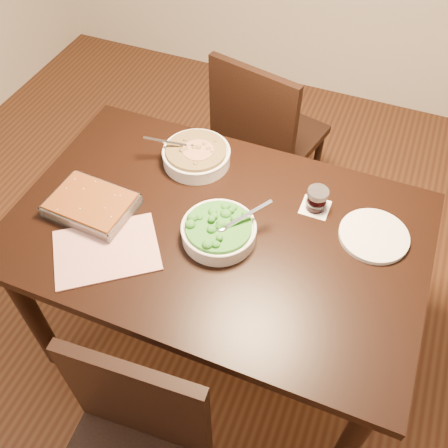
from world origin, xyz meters
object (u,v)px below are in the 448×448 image
at_px(stew_bowl, 196,155).
at_px(broccoli_bowl, 219,231).
at_px(baking_dish, 92,205).
at_px(chair_far, 263,134).
at_px(wine_tumbler, 317,199).
at_px(table, 217,245).
at_px(dinner_plate, 374,236).

xyz_separation_m(stew_bowl, broccoli_bowl, (0.22, -0.31, -0.00)).
relative_size(stew_bowl, baking_dish, 0.93).
distance_m(baking_dish, chair_far, 0.98).
relative_size(stew_bowl, chair_far, 0.30).
bearing_deg(stew_bowl, wine_tumbler, -7.00).
relative_size(table, stew_bowl, 5.10).
bearing_deg(stew_bowl, chair_far, 78.96).
bearing_deg(wine_tumbler, table, -143.15).
distance_m(table, baking_dish, 0.46).
distance_m(stew_bowl, broccoli_bowl, 0.38).
relative_size(baking_dish, dinner_plate, 1.28).
bearing_deg(broccoli_bowl, baking_dish, -173.38).
height_order(table, wine_tumbler, wine_tumbler).
height_order(table, baking_dish, baking_dish).
xyz_separation_m(table, baking_dish, (-0.43, -0.09, 0.12)).
bearing_deg(broccoli_bowl, stew_bowl, 125.30).
bearing_deg(broccoli_bowl, table, 121.86).
relative_size(broccoli_bowl, chair_far, 0.27).
xyz_separation_m(broccoli_bowl, baking_dish, (-0.45, -0.05, -0.01)).
distance_m(table, dinner_plate, 0.53).
height_order(table, stew_bowl, stew_bowl).
relative_size(dinner_plate, chair_far, 0.25).
distance_m(dinner_plate, chair_far, 0.91).
xyz_separation_m(stew_bowl, chair_far, (0.10, 0.52, -0.27)).
bearing_deg(dinner_plate, wine_tumbler, 165.36).
distance_m(table, stew_bowl, 0.36).
bearing_deg(table, chair_far, 96.69).
xyz_separation_m(baking_dish, chair_far, (0.34, 0.88, -0.26)).
xyz_separation_m(table, stew_bowl, (-0.20, 0.27, 0.13)).
bearing_deg(table, dinner_plate, 17.43).
bearing_deg(table, stew_bowl, 125.72).
xyz_separation_m(broccoli_bowl, dinner_plate, (0.48, 0.19, -0.03)).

